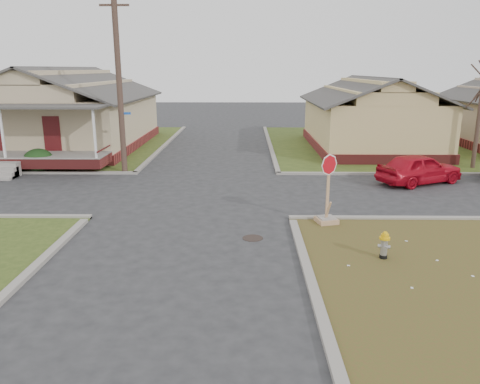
{
  "coord_description": "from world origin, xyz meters",
  "views": [
    {
      "loc": [
        2.0,
        -14.28,
        5.15
      ],
      "look_at": [
        1.78,
        1.0,
        1.1
      ],
      "focal_mm": 35.0,
      "sensor_mm": 36.0,
      "label": 1
    }
  ],
  "objects_px": {
    "stop_sign": "(327,208)",
    "red_sedan": "(419,169)",
    "fire_hydrant": "(384,243)",
    "utility_pole": "(119,79)"
  },
  "relations": [
    {
      "from": "utility_pole",
      "to": "fire_hydrant",
      "type": "bearing_deg",
      "value": -47.83
    },
    {
      "from": "utility_pole",
      "to": "red_sedan",
      "type": "distance_m",
      "value": 14.82
    },
    {
      "from": "red_sedan",
      "to": "fire_hydrant",
      "type": "bearing_deg",
      "value": 130.31
    },
    {
      "from": "stop_sign",
      "to": "red_sedan",
      "type": "distance_m",
      "value": 7.88
    },
    {
      "from": "fire_hydrant",
      "to": "stop_sign",
      "type": "relative_size",
      "value": 0.33
    },
    {
      "from": "stop_sign",
      "to": "red_sedan",
      "type": "relative_size",
      "value": 0.58
    },
    {
      "from": "stop_sign",
      "to": "red_sedan",
      "type": "xyz_separation_m",
      "value": [
        5.2,
        5.91,
        0.14
      ]
    },
    {
      "from": "fire_hydrant",
      "to": "stop_sign",
      "type": "xyz_separation_m",
      "value": [
        -1.07,
        3.07,
        0.08
      ]
    },
    {
      "from": "red_sedan",
      "to": "stop_sign",
      "type": "bearing_deg",
      "value": 113.65
    },
    {
      "from": "fire_hydrant",
      "to": "stop_sign",
      "type": "distance_m",
      "value": 3.25
    }
  ]
}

